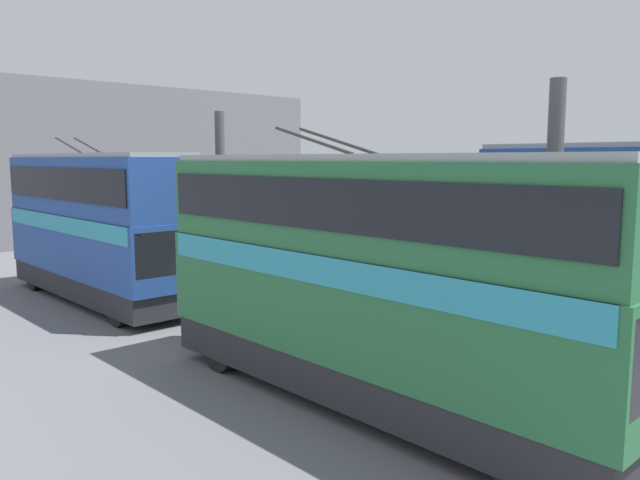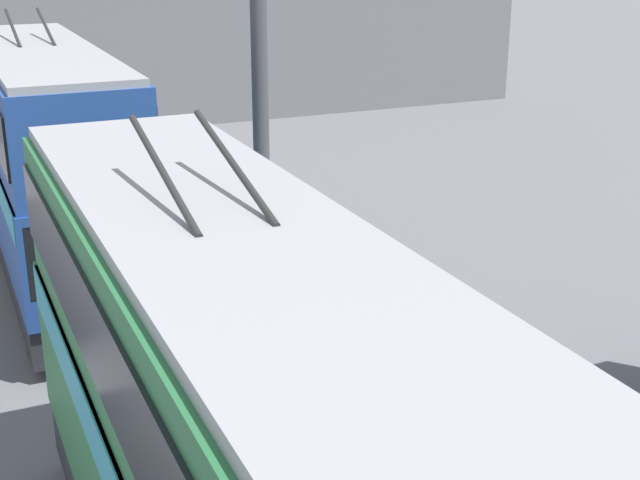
# 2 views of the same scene
# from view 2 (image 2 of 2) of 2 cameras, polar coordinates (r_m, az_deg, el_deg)

# --- Properties ---
(depot_back_wall) EXTENTS (0.50, 36.00, 9.52)m
(depot_back_wall) POSITION_cam_2_polar(r_m,az_deg,el_deg) (35.45, -13.23, 14.34)
(depot_back_wall) COLOR slate
(depot_back_wall) RESTS_ON ground_plane
(support_column_far) EXTENTS (0.67, 0.67, 6.80)m
(support_column_far) POSITION_cam_2_polar(r_m,az_deg,el_deg) (20.28, -3.80, 7.14)
(support_column_far) COLOR #4C4C51
(support_column_far) RESTS_ON ground_plane
(bus_right_mid) EXTENTS (10.87, 2.54, 5.71)m
(bus_right_mid) POSITION_cam_2_polar(r_m,az_deg,el_deg) (8.43, -4.28, -14.13)
(bus_right_mid) COLOR black
(bus_right_mid) RESTS_ON ground_plane
(bus_right_far) EXTENTS (10.22, 2.54, 5.81)m
(bus_right_far) POSITION_cam_2_polar(r_m,az_deg,el_deg) (20.28, -16.93, 5.37)
(bus_right_far) COLOR black
(bus_right_far) RESTS_ON ground_plane
(person_aisle_midway) EXTENTS (0.47, 0.35, 1.63)m
(person_aisle_midway) POSITION_cam_2_polar(r_m,az_deg,el_deg) (15.39, 3.03, -6.45)
(person_aisle_midway) COLOR #473D33
(person_aisle_midway) RESTS_ON ground_plane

